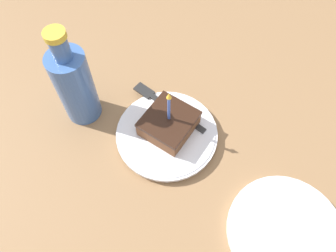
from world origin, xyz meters
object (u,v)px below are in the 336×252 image
bottle (75,85)px  plate (168,133)px  cake_slice (169,123)px  fork (164,104)px  side_plate (286,232)px

bottle → plate: bearing=-164.6°
cake_slice → bottle: bearing=17.3°
plate → bottle: size_ratio=0.91×
plate → fork: (0.04, -0.05, 0.01)m
plate → bottle: bearing=15.4°
cake_slice → side_plate: bearing=169.1°
cake_slice → fork: bearing=-46.7°
bottle → side_plate: size_ratio=1.11×
plate → fork: fork is taller
plate → side_plate: size_ratio=1.00×
plate → bottle: (0.19, 0.05, 0.09)m
plate → fork: bearing=-49.1°
cake_slice → fork: size_ratio=0.65×
cake_slice → fork: cake_slice is taller
cake_slice → side_plate: 0.30m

